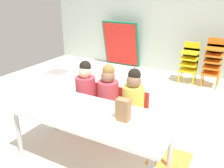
% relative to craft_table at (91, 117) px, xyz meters
% --- Properties ---
extents(ground_plane, '(6.20, 5.37, 0.02)m').
position_rel_craft_table_xyz_m(ground_plane, '(-0.16, 0.87, -0.54)').
color(ground_plane, silver).
extents(back_wall, '(6.20, 0.10, 2.57)m').
position_rel_craft_table_xyz_m(back_wall, '(-0.15, 3.56, 0.75)').
color(back_wall, '#B2C1B7').
rests_on(back_wall, ground_plane).
extents(craft_table, '(1.70, 0.72, 0.58)m').
position_rel_craft_table_xyz_m(craft_table, '(0.00, 0.00, 0.00)').
color(craft_table, white).
rests_on(craft_table, ground_plane).
extents(seated_child_near_camera, '(0.33, 0.33, 0.92)m').
position_rel_craft_table_xyz_m(seated_child_near_camera, '(-0.47, 0.59, 0.02)').
color(seated_child_near_camera, red).
rests_on(seated_child_near_camera, ground_plane).
extents(seated_child_middle_seat, '(0.32, 0.31, 0.92)m').
position_rel_craft_table_xyz_m(seated_child_middle_seat, '(-0.13, 0.59, 0.02)').
color(seated_child_middle_seat, red).
rests_on(seated_child_middle_seat, ground_plane).
extents(seated_child_far_right, '(0.32, 0.32, 0.92)m').
position_rel_craft_table_xyz_m(seated_child_far_right, '(0.21, 0.59, 0.02)').
color(seated_child_far_right, red).
rests_on(seated_child_far_right, ground_plane).
extents(kid_chair_yellow_stack, '(0.32, 0.30, 0.80)m').
position_rel_craft_table_xyz_m(kid_chair_yellow_stack, '(0.35, 3.01, -0.08)').
color(kid_chair_yellow_stack, yellow).
rests_on(kid_chair_yellow_stack, ground_plane).
extents(kid_chair_orange_stack, '(0.32, 0.30, 0.92)m').
position_rel_craft_table_xyz_m(kid_chair_orange_stack, '(0.78, 3.01, -0.02)').
color(kid_chair_orange_stack, orange).
rests_on(kid_chair_orange_stack, ground_plane).
extents(folded_activity_table, '(0.90, 0.29, 1.09)m').
position_rel_craft_table_xyz_m(folded_activity_table, '(-1.36, 3.36, 0.00)').
color(folded_activity_table, '#19724C').
rests_on(folded_activity_table, ground_plane).
extents(paper_bag_brown, '(0.13, 0.09, 0.22)m').
position_rel_craft_table_xyz_m(paper_bag_brown, '(0.35, 0.02, 0.16)').
color(paper_bag_brown, '#9E754C').
rests_on(paper_bag_brown, craft_table).
extents(paper_plate_near_edge, '(0.18, 0.18, 0.01)m').
position_rel_craft_table_xyz_m(paper_plate_near_edge, '(-0.41, -0.00, 0.05)').
color(paper_plate_near_edge, white).
rests_on(paper_plate_near_edge, craft_table).
extents(paper_plate_center_table, '(0.18, 0.18, 0.01)m').
position_rel_craft_table_xyz_m(paper_plate_center_table, '(-0.55, 0.15, 0.05)').
color(paper_plate_center_table, white).
rests_on(paper_plate_center_table, craft_table).
extents(donut_powdered_on_plate, '(0.11, 0.11, 0.03)m').
position_rel_craft_table_xyz_m(donut_powdered_on_plate, '(-0.41, -0.00, 0.07)').
color(donut_powdered_on_plate, white).
rests_on(donut_powdered_on_plate, craft_table).
extents(donut_powdered_loose, '(0.11, 0.11, 0.03)m').
position_rel_craft_table_xyz_m(donut_powdered_loose, '(0.26, -0.06, 0.07)').
color(donut_powdered_loose, white).
rests_on(donut_powdered_loose, craft_table).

